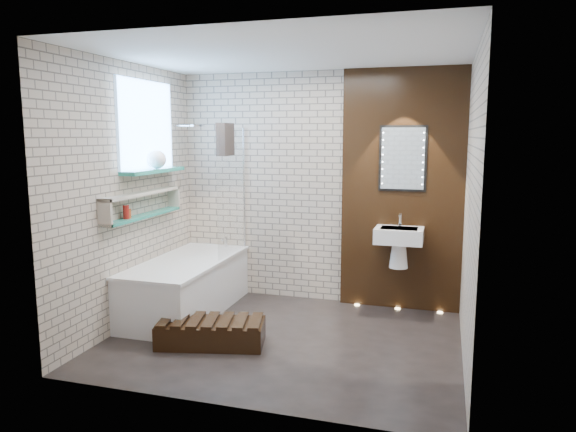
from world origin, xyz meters
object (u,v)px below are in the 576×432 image
(washbasin, at_px, (399,241))
(led_mirror, at_px, (403,159))
(bath_screen, at_px, (232,191))
(bathtub, at_px, (187,286))
(walnut_step, at_px, (211,333))

(washbasin, distance_m, led_mirror, 0.88)
(bath_screen, bearing_deg, led_mirror, 10.66)
(bathtub, distance_m, led_mirror, 2.68)
(led_mirror, bearing_deg, walnut_step, -135.33)
(bath_screen, distance_m, led_mirror, 1.89)
(washbasin, xyz_separation_m, led_mirror, (0.00, 0.16, 0.86))
(bath_screen, height_order, washbasin, bath_screen)
(bath_screen, relative_size, led_mirror, 2.00)
(washbasin, xyz_separation_m, walnut_step, (-1.55, -1.37, -0.68))
(bath_screen, relative_size, washbasin, 2.41)
(bathtub, distance_m, bath_screen, 1.14)
(bathtub, bearing_deg, led_mirror, 19.78)
(led_mirror, bearing_deg, washbasin, -90.00)
(bathtub, relative_size, walnut_step, 1.82)
(bathtub, xyz_separation_m, walnut_step, (0.62, -0.75, -0.18))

